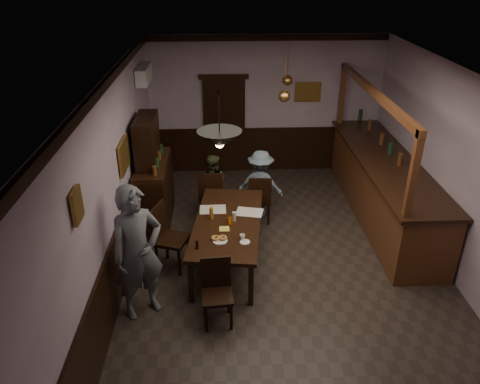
{
  "coord_description": "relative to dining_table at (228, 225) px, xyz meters",
  "views": [
    {
      "loc": [
        -0.98,
        -5.85,
        4.44
      ],
      "look_at": [
        -0.7,
        0.59,
        1.15
      ],
      "focal_mm": 35.0,
      "sensor_mm": 36.0,
      "label": 1
    }
  ],
  "objects": [
    {
      "name": "room",
      "position": [
        0.9,
        -0.39,
        0.81
      ],
      "size": [
        5.01,
        8.01,
        3.01
      ],
      "color": "#2D2621",
      "rests_on": "ground"
    },
    {
      "name": "dining_table",
      "position": [
        0.0,
        0.0,
        0.0
      ],
      "size": [
        1.25,
        2.3,
        0.75
      ],
      "rotation": [
        0.0,
        0.0,
        -0.12
      ],
      "color": "black",
      "rests_on": "ground"
    },
    {
      "name": "chair_far_left",
      "position": [
        -0.29,
        1.31,
        -0.13
      ],
      "size": [
        0.45,
        0.45,
        1.01
      ],
      "rotation": [
        0.0,
        0.0,
        3.16
      ],
      "color": "black",
      "rests_on": "ground"
    },
    {
      "name": "chair_far_right",
      "position": [
        0.6,
        1.21,
        -0.17
      ],
      "size": [
        0.44,
        0.44,
        0.94
      ],
      "rotation": [
        0.0,
        0.0,
        3.06
      ],
      "color": "black",
      "rests_on": "ground"
    },
    {
      "name": "chair_near",
      "position": [
        -0.17,
        -1.31,
        -0.18
      ],
      "size": [
        0.44,
        0.44,
        0.93
      ],
      "rotation": [
        0.0,
        0.0,
        0.09
      ],
      "color": "black",
      "rests_on": "ground"
    },
    {
      "name": "chair_side",
      "position": [
        -0.95,
        -0.07,
        -0.1
      ],
      "size": [
        0.58,
        0.58,
        1.06
      ],
      "rotation": [
        0.0,
        0.0,
        1.25
      ],
      "color": "black",
      "rests_on": "ground"
    },
    {
      "name": "person_standing",
      "position": [
        -1.19,
        -1.12,
        0.27
      ],
      "size": [
        0.84,
        0.76,
        1.92
      ],
      "primitive_type": "imported",
      "rotation": [
        0.0,
        0.0,
        0.56
      ],
      "color": "slate",
      "rests_on": "ground"
    },
    {
      "name": "person_seated_left",
      "position": [
        -0.26,
        1.59,
        -0.09
      ],
      "size": [
        0.64,
        0.53,
        1.19
      ],
      "primitive_type": "imported",
      "rotation": [
        0.0,
        0.0,
        2.99
      ],
      "color": "#434A2C",
      "rests_on": "ground"
    },
    {
      "name": "person_seated_right",
      "position": [
        0.63,
        1.49,
        -0.04
      ],
      "size": [
        0.93,
        0.67,
        1.3
      ],
      "primitive_type": "imported",
      "rotation": [
        0.0,
        0.0,
        2.9
      ],
      "color": "slate",
      "rests_on": "ground"
    },
    {
      "name": "newspaper_left",
      "position": [
        -0.23,
        0.37,
        0.07
      ],
      "size": [
        0.43,
        0.31,
        0.01
      ],
      "primitive_type": "cube",
      "rotation": [
        0.0,
        0.0,
        0.02
      ],
      "color": "silver",
      "rests_on": "dining_table"
    },
    {
      "name": "newspaper_right",
      "position": [
        0.35,
        0.26,
        0.07
      ],
      "size": [
        0.48,
        0.39,
        0.01
      ],
      "primitive_type": "cube",
      "rotation": [
        0.0,
        0.0,
        -0.22
      ],
      "color": "silver",
      "rests_on": "dining_table"
    },
    {
      "name": "napkin",
      "position": [
        -0.05,
        -0.23,
        0.07
      ],
      "size": [
        0.17,
        0.17,
        0.0
      ],
      "primitive_type": "cube",
      "rotation": [
        0.0,
        0.0,
        -0.12
      ],
      "color": "#DBDA50",
      "rests_on": "dining_table"
    },
    {
      "name": "saucer",
      "position": [
        0.24,
        -0.61,
        0.07
      ],
      "size": [
        0.15,
        0.15,
        0.01
      ],
      "primitive_type": "cylinder",
      "color": "white",
      "rests_on": "dining_table"
    },
    {
      "name": "coffee_cup",
      "position": [
        0.2,
        -0.54,
        0.11
      ],
      "size": [
        0.09,
        0.09,
        0.07
      ],
      "primitive_type": "imported",
      "rotation": [
        0.0,
        0.0,
        -0.12
      ],
      "color": "white",
      "rests_on": "saucer"
    },
    {
      "name": "pastry_plate",
      "position": [
        -0.12,
        -0.56,
        0.07
      ],
      "size": [
        0.22,
        0.22,
        0.01
      ],
      "primitive_type": "cylinder",
      "color": "white",
      "rests_on": "dining_table"
    },
    {
      "name": "pastry_ring_a",
      "position": [
        -0.19,
        -0.53,
        0.1
      ],
      "size": [
        0.13,
        0.13,
        0.04
      ],
      "primitive_type": "torus",
      "color": "#C68C47",
      "rests_on": "pastry_plate"
    },
    {
      "name": "pastry_ring_b",
      "position": [
        -0.08,
        -0.52,
        0.1
      ],
      "size": [
        0.13,
        0.13,
        0.04
      ],
      "primitive_type": "torus",
      "color": "#C68C47",
      "rests_on": "pastry_plate"
    },
    {
      "name": "soda_can",
      "position": [
        0.04,
        -0.1,
        0.12
      ],
      "size": [
        0.07,
        0.07,
        0.12
      ],
      "primitive_type": "cylinder",
      "color": "orange",
      "rests_on": "dining_table"
    },
    {
      "name": "beer_glass",
      "position": [
        -0.25,
        0.08,
        0.16
      ],
      "size": [
        0.06,
        0.06,
        0.2
      ],
      "primitive_type": "cylinder",
      "color": "#BF721E",
      "rests_on": "dining_table"
    },
    {
      "name": "water_glass",
      "position": [
        0.1,
        0.01,
        0.14
      ],
      "size": [
        0.06,
        0.06,
        0.15
      ],
      "primitive_type": "cylinder",
      "color": "silver",
      "rests_on": "dining_table"
    },
    {
      "name": "pepper_mill",
      "position": [
        -0.44,
        -0.73,
        0.13
      ],
      "size": [
        0.04,
        0.04,
        0.14
      ],
      "primitive_type": "cylinder",
      "color": "black",
      "rests_on": "dining_table"
    },
    {
      "name": "sideboard",
      "position": [
        -1.31,
        1.36,
        0.11
      ],
      "size": [
        0.54,
        1.51,
        2.0
      ],
      "color": "black",
      "rests_on": "ground"
    },
    {
      "name": "bar_counter",
      "position": [
        2.89,
        1.36,
        -0.07
      ],
      "size": [
        1.01,
        4.35,
        2.44
      ],
      "color": "#542916",
      "rests_on": "ground"
    },
    {
      "name": "door_back",
      "position": [
        0.0,
        3.56,
        0.36
      ],
      "size": [
        0.9,
        0.06,
        2.1
      ],
      "primitive_type": "cube",
      "color": "black",
      "rests_on": "ground"
    },
    {
      "name": "ac_unit",
      "position": [
        -1.48,
        2.51,
        1.76
      ],
      "size": [
        0.2,
        0.85,
        0.3
      ],
      "color": "white",
      "rests_on": "ground"
    },
    {
      "name": "picture_left_small",
      "position": [
        -1.56,
        -1.99,
        1.46
      ],
      "size": [
        0.04,
        0.28,
        0.36
      ],
      "color": "olive",
      "rests_on": "ground"
    },
    {
      "name": "picture_left_large",
      "position": [
        -1.56,
        0.41,
        1.01
      ],
      "size": [
        0.04,
        0.62,
        0.48
      ],
      "color": "olive",
      "rests_on": "ground"
    },
    {
      "name": "picture_back",
      "position": [
        1.8,
        3.57,
        1.11
      ],
      "size": [
        0.55,
        0.04,
        0.42
      ],
      "color": "olive",
      "rests_on": "ground"
    },
    {
      "name": "pendant_iron",
      "position": [
        -0.09,
        -0.79,
        1.71
      ],
      "size": [
        0.56,
        0.56,
        0.72
      ],
      "color": "black",
      "rests_on": "ground"
    },
    {
      "name": "pendant_brass_mid",
      "position": [
        1.0,
        1.46,
        1.61
      ],
      "size": [
        0.2,
        0.2,
        0.81
      ],
      "color": "#BF8C3F",
      "rests_on": "ground"
    },
    {
      "name": "pendant_brass_far",
      "position": [
        1.2,
        2.56,
        1.61
      ],
      "size": [
        0.2,
        0.2,
        0.81
      ],
      "color": "#BF8C3F",
      "rests_on": "ground"
    }
  ]
}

